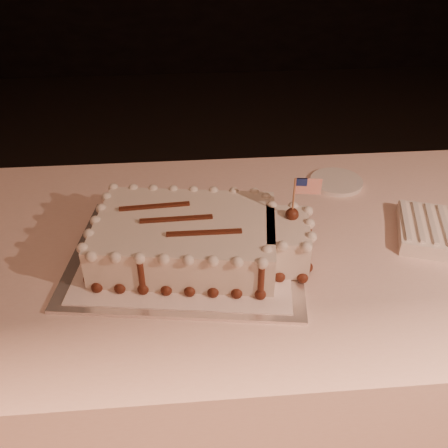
{
  "coord_description": "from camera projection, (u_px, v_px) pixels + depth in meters",
  "views": [
    {
      "loc": [
        -0.08,
        -0.28,
        1.43
      ],
      "look_at": [
        -0.01,
        0.56,
        0.83
      ],
      "focal_mm": 40.0,
      "sensor_mm": 36.0,
      "label": 1
    }
  ],
  "objects": [
    {
      "name": "banquet_table",
      "position": [
        225.0,
        355.0,
        1.33
      ],
      "size": [
        2.4,
        0.8,
        0.75
      ],
      "primitive_type": "cube",
      "color": "beige",
      "rests_on": "ground"
    },
    {
      "name": "cake_board",
      "position": [
        187.0,
        256.0,
        1.07
      ],
      "size": [
        0.54,
        0.43,
        0.01
      ],
      "primitive_type": "cube",
      "rotation": [
        0.0,
        0.0,
        -0.15
      ],
      "color": "white",
      "rests_on": "banquet_table"
    },
    {
      "name": "doily",
      "position": [
        187.0,
        254.0,
        1.07
      ],
      "size": [
        0.48,
        0.39,
        0.0
      ],
      "primitive_type": "cube",
      "rotation": [
        0.0,
        0.0,
        -0.15
      ],
      "color": "white",
      "rests_on": "cake_board"
    },
    {
      "name": "sheet_cake",
      "position": [
        198.0,
        238.0,
        1.04
      ],
      "size": [
        0.48,
        0.31,
        0.18
      ],
      "color": "silver",
      "rests_on": "doily"
    },
    {
      "name": "side_plate",
      "position": [
        336.0,
        182.0,
        1.32
      ],
      "size": [
        0.14,
        0.14,
        0.01
      ],
      "primitive_type": "cylinder",
      "color": "silver",
      "rests_on": "banquet_table"
    }
  ]
}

